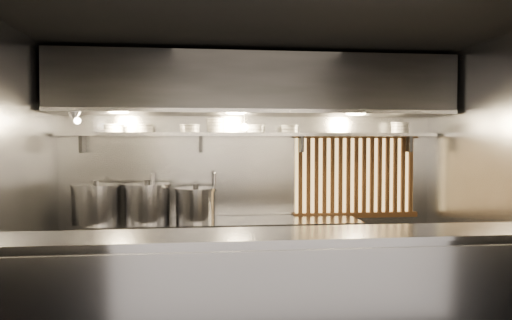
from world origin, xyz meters
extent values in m
plane|color=black|center=(0.00, 0.00, 2.80)|extent=(4.50, 4.50, 0.00)
plane|color=gray|center=(0.00, 1.50, 1.40)|extent=(4.50, 0.00, 4.50)
plane|color=gray|center=(-2.25, 0.00, 1.40)|extent=(0.00, 3.00, 3.00)
plane|color=gray|center=(2.25, 0.00, 1.40)|extent=(0.00, 3.00, 3.00)
cube|color=#9D9DA2|center=(0.00, -0.95, 0.55)|extent=(4.50, 0.50, 1.10)
cube|color=#9D9DA2|center=(0.00, -0.95, 1.11)|extent=(4.50, 0.56, 0.03)
cube|color=#9D9DA2|center=(-0.30, 1.13, 0.45)|extent=(3.00, 0.70, 0.90)
cube|color=#9D9DA2|center=(0.00, 1.32, 1.88)|extent=(4.40, 0.34, 0.04)
cube|color=#2D2D30|center=(0.00, 1.10, 2.42)|extent=(4.40, 0.80, 0.65)
cube|color=#9D9DA2|center=(0.00, 0.70, 2.12)|extent=(4.40, 0.03, 0.04)
cube|color=#FFCD72|center=(1.30, 1.48, 1.38)|extent=(1.50, 0.02, 0.92)
cube|color=brown|center=(1.30, 1.43, 1.87)|extent=(1.56, 0.06, 0.06)
cube|color=brown|center=(1.30, 1.43, 0.89)|extent=(1.56, 0.06, 0.06)
cube|color=brown|center=(0.60, 1.43, 1.38)|extent=(0.04, 0.04, 0.92)
cube|color=brown|center=(0.70, 1.43, 1.38)|extent=(0.04, 0.04, 0.92)
cube|color=brown|center=(0.80, 1.43, 1.38)|extent=(0.04, 0.04, 0.92)
cube|color=brown|center=(0.90, 1.43, 1.38)|extent=(0.04, 0.04, 0.92)
cube|color=brown|center=(1.00, 1.43, 1.38)|extent=(0.04, 0.04, 0.92)
cube|color=brown|center=(1.10, 1.43, 1.38)|extent=(0.04, 0.04, 0.92)
cube|color=brown|center=(1.20, 1.43, 1.38)|extent=(0.04, 0.04, 0.92)
cube|color=brown|center=(1.30, 1.43, 1.38)|extent=(0.04, 0.04, 0.92)
cube|color=brown|center=(1.40, 1.43, 1.38)|extent=(0.04, 0.04, 0.92)
cube|color=brown|center=(1.50, 1.43, 1.38)|extent=(0.04, 0.04, 0.92)
cube|color=brown|center=(1.60, 1.43, 1.38)|extent=(0.04, 0.04, 0.92)
cube|color=brown|center=(1.70, 1.43, 1.38)|extent=(0.04, 0.04, 0.92)
cube|color=brown|center=(1.80, 1.43, 1.38)|extent=(0.04, 0.04, 0.92)
cube|color=brown|center=(1.90, 1.43, 1.38)|extent=(0.04, 0.04, 0.92)
cube|color=brown|center=(2.00, 1.43, 1.38)|extent=(0.04, 0.04, 0.92)
cylinder|color=silver|center=(-1.15, 1.45, 1.19)|extent=(0.03, 0.03, 0.48)
sphere|color=silver|center=(-1.15, 1.45, 1.43)|extent=(0.04, 0.04, 0.04)
cylinder|color=silver|center=(-1.15, 1.32, 1.43)|extent=(0.03, 0.26, 0.03)
sphere|color=silver|center=(-1.15, 1.19, 1.43)|extent=(0.04, 0.04, 0.04)
cylinder|color=silver|center=(-1.15, 1.19, 1.36)|extent=(0.03, 0.03, 0.14)
cylinder|color=silver|center=(-0.45, 1.45, 1.19)|extent=(0.03, 0.03, 0.48)
sphere|color=silver|center=(-0.45, 1.45, 1.43)|extent=(0.04, 0.04, 0.04)
cylinder|color=silver|center=(-0.45, 1.32, 1.43)|extent=(0.03, 0.26, 0.03)
sphere|color=silver|center=(-0.45, 1.19, 1.43)|extent=(0.04, 0.04, 0.04)
cylinder|color=silver|center=(-0.45, 1.19, 1.36)|extent=(0.03, 0.03, 0.14)
cone|color=#9D9DA2|center=(-1.90, 0.85, 2.07)|extent=(0.25, 0.27, 0.20)
sphere|color=#FFE0B2|center=(-1.87, 0.83, 2.01)|extent=(0.07, 0.07, 0.07)
cylinder|color=#2D2D30|center=(-1.90, 0.95, 2.15)|extent=(0.02, 0.22, 0.02)
cylinder|color=#2D2D30|center=(-0.10, 1.20, 2.04)|extent=(0.01, 0.01, 0.12)
sphere|color=#FFE0B2|center=(-0.10, 1.20, 1.96)|extent=(0.09, 0.09, 0.09)
cylinder|color=#9D9DA2|center=(-1.75, 1.15, 1.10)|extent=(0.69, 0.69, 0.39)
cylinder|color=#9D9DA2|center=(-1.75, 1.15, 1.31)|extent=(0.73, 0.73, 0.03)
cylinder|color=#2D2D30|center=(-1.75, 1.15, 1.34)|extent=(0.06, 0.06, 0.04)
cylinder|color=#9D9DA2|center=(-1.20, 1.14, 1.10)|extent=(0.63, 0.63, 0.40)
cylinder|color=#9D9DA2|center=(-1.20, 1.14, 1.31)|extent=(0.66, 0.66, 0.03)
cylinder|color=#2D2D30|center=(-1.20, 1.14, 1.35)|extent=(0.06, 0.06, 0.04)
cylinder|color=#9D9DA2|center=(-0.66, 1.12, 1.07)|extent=(0.49, 0.49, 0.35)
cylinder|color=#9D9DA2|center=(-0.66, 1.12, 1.26)|extent=(0.52, 0.52, 0.03)
cylinder|color=#2D2D30|center=(-0.66, 1.12, 1.30)|extent=(0.06, 0.06, 0.04)
cylinder|color=silver|center=(-1.58, 1.32, 1.92)|extent=(0.21, 0.21, 0.03)
cylinder|color=silver|center=(-1.58, 1.32, 1.96)|extent=(0.21, 0.21, 0.03)
cylinder|color=silver|center=(-1.58, 1.32, 1.99)|extent=(0.23, 0.23, 0.01)
cylinder|color=silver|center=(-1.23, 1.32, 1.92)|extent=(0.18, 0.18, 0.03)
cylinder|color=silver|center=(-1.23, 1.32, 1.96)|extent=(0.18, 0.18, 0.03)
cylinder|color=silver|center=(-1.23, 1.32, 1.99)|extent=(0.20, 0.20, 0.01)
cylinder|color=silver|center=(-0.73, 1.32, 1.92)|extent=(0.22, 0.22, 0.03)
cylinder|color=silver|center=(-0.73, 1.32, 1.96)|extent=(0.22, 0.22, 0.03)
cylinder|color=silver|center=(-0.73, 1.32, 1.99)|extent=(0.24, 0.24, 0.01)
cylinder|color=silver|center=(-0.43, 1.32, 1.92)|extent=(0.19, 0.19, 0.03)
cylinder|color=silver|center=(-0.43, 1.32, 1.96)|extent=(0.19, 0.19, 0.03)
cylinder|color=silver|center=(-0.43, 1.32, 2.00)|extent=(0.19, 0.19, 0.03)
cylinder|color=silver|center=(-0.43, 1.32, 2.03)|extent=(0.19, 0.19, 0.03)
cylinder|color=silver|center=(-0.43, 1.32, 2.06)|extent=(0.21, 0.21, 0.01)
cylinder|color=silver|center=(0.05, 1.32, 1.92)|extent=(0.21, 0.21, 0.03)
cylinder|color=silver|center=(0.05, 1.32, 1.96)|extent=(0.21, 0.21, 0.03)
cylinder|color=silver|center=(0.05, 1.32, 1.99)|extent=(0.22, 0.22, 0.01)
cylinder|color=silver|center=(0.45, 1.32, 1.92)|extent=(0.20, 0.20, 0.03)
cylinder|color=silver|center=(0.45, 1.32, 1.96)|extent=(0.20, 0.20, 0.03)
cylinder|color=silver|center=(0.45, 1.32, 1.99)|extent=(0.21, 0.21, 0.01)
cylinder|color=silver|center=(1.81, 1.32, 1.92)|extent=(0.21, 0.21, 0.03)
cylinder|color=silver|center=(1.81, 1.32, 1.96)|extent=(0.21, 0.21, 0.03)
cylinder|color=silver|center=(1.81, 1.32, 2.00)|extent=(0.21, 0.21, 0.03)
cylinder|color=silver|center=(1.81, 1.32, 2.02)|extent=(0.22, 0.22, 0.01)
camera|label=1|loc=(-0.65, -4.50, 1.78)|focal=35.00mm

